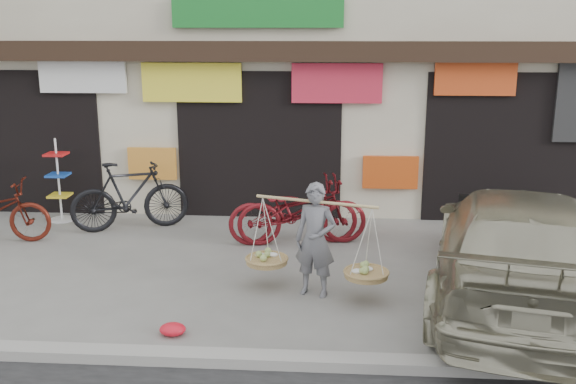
# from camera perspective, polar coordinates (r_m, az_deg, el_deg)

# --- Properties ---
(ground) EXTENTS (70.00, 70.00, 0.00)m
(ground) POSITION_cam_1_polar(r_m,az_deg,el_deg) (8.86, -5.03, -8.55)
(ground) COLOR gray
(ground) RESTS_ON ground
(kerb) EXTENTS (70.00, 0.25, 0.12)m
(kerb) POSITION_cam_1_polar(r_m,az_deg,el_deg) (7.06, -7.61, -14.38)
(kerb) COLOR gray
(kerb) RESTS_ON ground
(shophouse_block) EXTENTS (14.00, 6.32, 7.00)m
(shophouse_block) POSITION_cam_1_polar(r_m,az_deg,el_deg) (14.54, -1.33, 14.37)
(shophouse_block) COLOR beige
(shophouse_block) RESTS_ON ground
(street_vendor) EXTENTS (1.88, 0.96, 1.52)m
(street_vendor) POSITION_cam_1_polar(r_m,az_deg,el_deg) (8.41, 2.44, -4.71)
(street_vendor) COLOR slate
(street_vendor) RESTS_ON ground
(bike_1) EXTENTS (2.10, 1.27, 1.22)m
(bike_1) POSITION_cam_1_polar(r_m,az_deg,el_deg) (11.49, -13.88, -0.34)
(bike_1) COLOR black
(bike_1) RESTS_ON ground
(bike_2) EXTENTS (2.21, 1.10, 1.11)m
(bike_2) POSITION_cam_1_polar(r_m,az_deg,el_deg) (10.43, 0.48, -1.70)
(bike_2) COLOR #5E1015
(bike_2) RESTS_ON ground
(bike_3) EXTENTS (2.21, 1.10, 1.11)m
(bike_3) POSITION_cam_1_polar(r_m,az_deg,el_deg) (10.43, 1.26, -1.71)
(bike_3) COLOR #5E1015
(bike_3) RESTS_ON ground
(suv) EXTENTS (3.17, 5.44, 1.48)m
(suv) POSITION_cam_1_polar(r_m,az_deg,el_deg) (8.69, 19.85, -4.63)
(suv) COLOR #A7A387
(suv) RESTS_ON ground
(display_rack) EXTENTS (0.42, 0.42, 1.53)m
(display_rack) POSITION_cam_1_polar(r_m,az_deg,el_deg) (12.40, -19.67, 0.34)
(display_rack) COLOR silver
(display_rack) RESTS_ON ground
(red_bag) EXTENTS (0.31, 0.25, 0.14)m
(red_bag) POSITION_cam_1_polar(r_m,az_deg,el_deg) (7.68, -10.22, -11.92)
(red_bag) COLOR red
(red_bag) RESTS_ON ground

